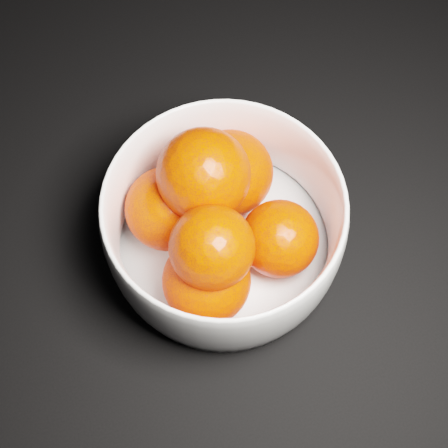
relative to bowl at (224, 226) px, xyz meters
name	(u,v)px	position (x,y,z in m)	size (l,w,h in m)	color
bowl	(224,226)	(0.00, 0.00, 0.00)	(0.22, 0.22, 0.11)	white
orange_pile	(214,215)	(-0.01, 0.01, 0.01)	(0.17, 0.18, 0.13)	#EC2A00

